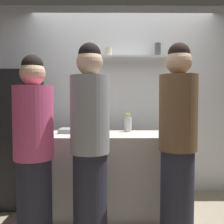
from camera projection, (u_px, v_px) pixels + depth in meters
The scene contains 11 objects.
back_wall_assembly at pixel (122, 100), 3.56m from camera, with size 4.80×0.32×2.60m.
refrigerator at pixel (14, 137), 3.18m from camera, with size 0.59×0.66×1.65m.
counter at pixel (112, 173), 2.89m from camera, with size 1.58×0.63×0.92m, color #B7B2A8.
baking_pan at pixel (74, 131), 2.96m from camera, with size 0.34×0.24×0.05m, color gray.
utensil_holder at pixel (171, 131), 2.64m from camera, with size 0.10×0.10×0.22m.
wine_bottle_green_glass at pixel (176, 124), 2.88m from camera, with size 0.07×0.07×0.31m.
wine_bottle_amber_glass at pixel (94, 127), 2.64m from camera, with size 0.07×0.07×0.28m.
water_bottle_plastic at pixel (128, 124), 3.05m from camera, with size 0.09×0.09×0.22m.
person_grey_hoodie at pixel (90, 147), 2.18m from camera, with size 0.34×0.34×1.79m.
person_brown_jacket at pixel (178, 144), 2.25m from camera, with size 0.34×0.34×1.81m.
person_pink_top at pixel (34, 154), 2.17m from camera, with size 0.34×0.34×1.69m.
Camera 1 is at (-0.17, -2.31, 1.31)m, focal length 40.19 mm.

